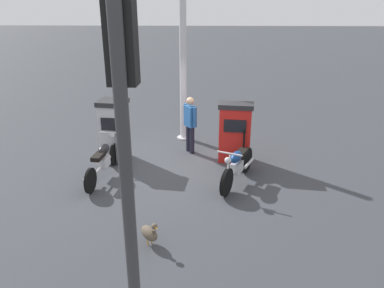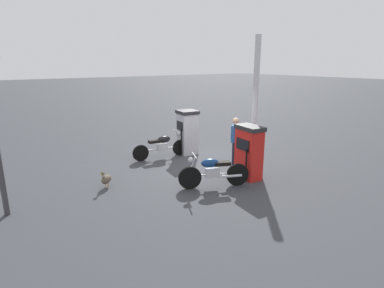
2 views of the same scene
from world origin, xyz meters
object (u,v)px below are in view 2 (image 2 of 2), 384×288
object	(u,v)px
fuel_pump_far	(249,152)
motorcycle_far_pump	(213,172)
motorcycle_near_pump	(162,145)
attendant_person	(235,138)
canopy_support_pole	(255,101)
fuel_pump_near	(187,132)
wandering_duck	(106,179)

from	to	relation	value
fuel_pump_far	motorcycle_far_pump	distance (m)	1.34
motorcycle_far_pump	motorcycle_near_pump	bearing A→B (deg)	-94.22
attendant_person	canopy_support_pole	xyz separation A→B (m)	(-1.11, -0.24, 1.12)
fuel_pump_near	attendant_person	xyz separation A→B (m)	(-0.56, 1.93, 0.07)
fuel_pump_near	wandering_duck	bearing A→B (deg)	21.07
fuel_pump_near	canopy_support_pole	world-z (taller)	canopy_support_pole
attendant_person	canopy_support_pole	world-z (taller)	canopy_support_pole
fuel_pump_far	attendant_person	xyz separation A→B (m)	(-0.56, -1.17, 0.09)
fuel_pump_far	attendant_person	size ratio (longest dim) A/B	1.00
motorcycle_near_pump	fuel_pump_near	bearing A→B (deg)	177.04
attendant_person	wandering_duck	xyz separation A→B (m)	(4.21, -0.53, -0.64)
wandering_duck	motorcycle_near_pump	bearing A→B (deg)	-150.54
fuel_pump_far	canopy_support_pole	distance (m)	2.50
motorcycle_near_pump	attendant_person	xyz separation A→B (m)	(-1.62, 1.99, 0.43)
motorcycle_near_pump	wandering_duck	distance (m)	2.97
motorcycle_near_pump	wandering_duck	world-z (taller)	motorcycle_near_pump
motorcycle_far_pump	wandering_duck	xyz separation A→B (m)	(2.35, -1.67, -0.21)
canopy_support_pole	motorcycle_far_pump	bearing A→B (deg)	24.98
attendant_person	fuel_pump_far	bearing A→B (deg)	64.31
motorcycle_near_pump	fuel_pump_far	bearing A→B (deg)	108.57
motorcycle_near_pump	canopy_support_pole	world-z (taller)	canopy_support_pole
fuel_pump_near	motorcycle_near_pump	bearing A→B (deg)	-2.96
motorcycle_near_pump	motorcycle_far_pump	xyz separation A→B (m)	(0.23, 3.12, -0.01)
fuel_pump_near	fuel_pump_far	size ratio (longest dim) A/B	1.03
fuel_pump_near	motorcycle_near_pump	xyz separation A→B (m)	(1.06, -0.05, -0.36)
wandering_duck	canopy_support_pole	size ratio (longest dim) A/B	0.12
canopy_support_pole	attendant_person	bearing A→B (deg)	12.34
motorcycle_far_pump	wandering_duck	bearing A→B (deg)	-35.32
motorcycle_far_pump	fuel_pump_near	bearing A→B (deg)	-112.80
wandering_duck	fuel_pump_near	bearing A→B (deg)	-158.93
fuel_pump_near	motorcycle_far_pump	world-z (taller)	fuel_pump_near
fuel_pump_far	canopy_support_pole	bearing A→B (deg)	-139.79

